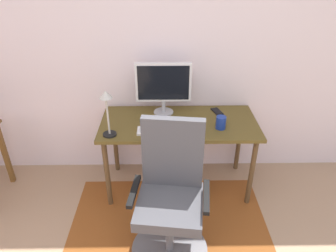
{
  "coord_description": "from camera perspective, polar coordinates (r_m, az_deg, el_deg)",
  "views": [
    {
      "loc": [
        -0.12,
        -0.57,
        2.02
      ],
      "look_at": [
        -0.09,
        1.57,
        0.81
      ],
      "focal_mm": 33.37,
      "sensor_mm": 36.0,
      "label": 1
    }
  ],
  "objects": [
    {
      "name": "computer_mouse",
      "position": [
        2.58,
        5.78,
        -0.64
      ],
      "size": [
        0.06,
        0.1,
        0.03
      ],
      "primitive_type": "ellipsoid",
      "color": "white",
      "rests_on": "desk"
    },
    {
      "name": "coffee_cup",
      "position": [
        2.63,
        9.64,
        0.62
      ],
      "size": [
        0.08,
        0.08,
        0.11
      ],
      "primitive_type": "cylinder",
      "color": "navy",
      "rests_on": "desk"
    },
    {
      "name": "desk",
      "position": [
        2.76,
        2.0,
        -0.56
      ],
      "size": [
        1.36,
        0.63,
        0.71
      ],
      "color": "brown",
      "rests_on": "ground"
    },
    {
      "name": "keyboard",
      "position": [
        2.57,
        -0.86,
        -0.86
      ],
      "size": [
        0.43,
        0.13,
        0.02
      ],
      "primitive_type": "cube",
      "color": "white",
      "rests_on": "desk"
    },
    {
      "name": "desk_lamp",
      "position": [
        2.45,
        -11.14,
        3.75
      ],
      "size": [
        0.11,
        0.11,
        0.39
      ],
      "color": "black",
      "rests_on": "desk"
    },
    {
      "name": "area_rug",
      "position": [
        2.64,
        0.23,
        -20.33
      ],
      "size": [
        1.64,
        1.48,
        0.01
      ],
      "primitive_type": "cube",
      "color": "brown",
      "rests_on": "ground"
    },
    {
      "name": "office_chair",
      "position": [
        2.31,
        0.46,
        -14.68
      ],
      "size": [
        0.57,
        0.57,
        1.06
      ],
      "rotation": [
        0.0,
        0.0,
        -0.12
      ],
      "color": "slate",
      "rests_on": "ground"
    },
    {
      "name": "wall_back",
      "position": [
        2.86,
        1.59,
        15.08
      ],
      "size": [
        6.0,
        0.1,
        2.6
      ],
      "primitive_type": "cube",
      "color": "white",
      "rests_on": "ground"
    },
    {
      "name": "monitor",
      "position": [
        2.76,
        -0.85,
        7.58
      ],
      "size": [
        0.49,
        0.18,
        0.47
      ],
      "color": "#B2B2B7",
      "rests_on": "desk"
    },
    {
      "name": "cell_phone",
      "position": [
        2.92,
        8.93,
        2.64
      ],
      "size": [
        0.11,
        0.15,
        0.01
      ],
      "primitive_type": "cube",
      "rotation": [
        0.0,
        0.0,
        0.3
      ],
      "color": "black",
      "rests_on": "desk"
    }
  ]
}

